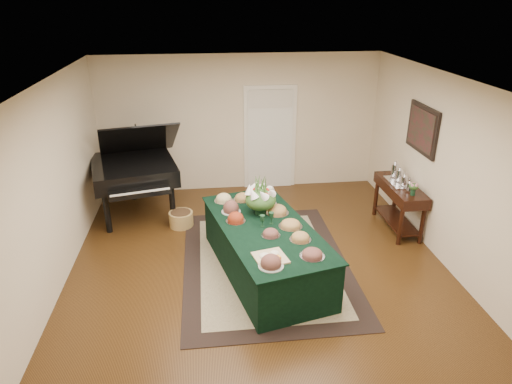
{
  "coord_description": "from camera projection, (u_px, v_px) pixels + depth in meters",
  "views": [
    {
      "loc": [
        -0.72,
        -5.77,
        3.73
      ],
      "look_at": [
        0.0,
        0.3,
        1.05
      ],
      "focal_mm": 32.0,
      "sensor_mm": 36.0,
      "label": 1
    }
  ],
  "objects": [
    {
      "name": "wall_painting",
      "position": [
        422.0,
        129.0,
        7.2
      ],
      "size": [
        0.05,
        0.95,
        0.75
      ],
      "color": "black",
      "rests_on": "ground"
    },
    {
      "name": "tea_service",
      "position": [
        401.0,
        177.0,
        7.57
      ],
      "size": [
        0.34,
        0.74,
        0.3
      ],
      "color": "silver",
      "rests_on": "mahogany_sideboard"
    },
    {
      "name": "wicker_basket",
      "position": [
        181.0,
        219.0,
        7.9
      ],
      "size": [
        0.41,
        0.41,
        0.26
      ],
      "primitive_type": "cylinder",
      "color": "#A17D41",
      "rests_on": "ground"
    },
    {
      "name": "green_goblets",
      "position": [
        267.0,
        219.0,
        6.34
      ],
      "size": [
        0.21,
        0.15,
        0.18
      ],
      "color": "black",
      "rests_on": "buffet_table"
    },
    {
      "name": "cutting_board",
      "position": [
        270.0,
        255.0,
        5.58
      ],
      "size": [
        0.46,
        0.46,
        0.1
      ],
      "color": "tan",
      "rests_on": "buffet_table"
    },
    {
      "name": "buffet_table",
      "position": [
        265.0,
        249.0,
        6.49
      ],
      "size": [
        1.74,
        2.73,
        0.75
      ],
      "color": "black",
      "rests_on": "ground"
    },
    {
      "name": "floral_centerpiece",
      "position": [
        261.0,
        196.0,
        6.61
      ],
      "size": [
        0.47,
        0.47,
        0.47
      ],
      "color": "black",
      "rests_on": "buffet_table"
    },
    {
      "name": "ground",
      "position": [
        258.0,
        264.0,
        6.83
      ],
      "size": [
        6.0,
        6.0,
        0.0
      ],
      "primitive_type": "plane",
      "color": "black",
      "rests_on": "ground"
    },
    {
      "name": "area_rug",
      "position": [
        265.0,
        262.0,
        6.86
      ],
      "size": [
        2.43,
        3.4,
        0.01
      ],
      "color": "black",
      "rests_on": "ground"
    },
    {
      "name": "food_platters",
      "position": [
        263.0,
        217.0,
        6.49
      ],
      "size": [
        1.3,
        2.39,
        0.14
      ],
      "color": "silver",
      "rests_on": "buffet_table"
    },
    {
      "name": "mahogany_sideboard",
      "position": [
        400.0,
        195.0,
        7.63
      ],
      "size": [
        0.45,
        1.29,
        0.81
      ],
      "color": "black",
      "rests_on": "ground"
    },
    {
      "name": "grand_piano",
      "position": [
        134.0,
        169.0,
        8.07
      ],
      "size": [
        1.73,
        1.93,
        1.73
      ],
      "color": "black",
      "rests_on": "ground"
    },
    {
      "name": "pink_bouquet",
      "position": [
        414.0,
        187.0,
        7.11
      ],
      "size": [
        0.17,
        0.17,
        0.21
      ],
      "color": "black",
      "rests_on": "mahogany_sideboard"
    },
    {
      "name": "kitchen_doorway",
      "position": [
        270.0,
        139.0,
        9.18
      ],
      "size": [
        1.05,
        0.07,
        2.1
      ],
      "color": "white",
      "rests_on": "ground"
    }
  ]
}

